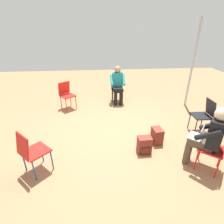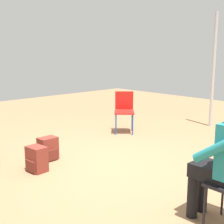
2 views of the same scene
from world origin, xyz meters
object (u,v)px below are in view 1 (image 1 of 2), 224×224
object	(u,v)px
backpack_by_empty_chair	(157,137)
chair_southeast	(217,148)
chair_southwest	(31,150)
chair_north	(117,87)
person_with_laptop	(209,135)
person_in_teal	(118,83)
chair_east	(204,114)
chair_northwest	(66,93)
backpack_near_laptop_user	(144,146)

from	to	relation	value
backpack_by_empty_chair	chair_southeast	bearing A→B (deg)	-51.46
chair_southwest	chair_north	bearing A→B (deg)	105.37
person_with_laptop	chair_north	bearing A→B (deg)	60.12
chair_southeast	chair_southwest	size ratio (longest dim) A/B	1.00
person_in_teal	backpack_by_empty_chair	world-z (taller)	person_in_teal
person_in_teal	chair_east	bearing A→B (deg)	133.23
chair_southeast	chair_northwest	size ratio (longest dim) A/B	1.00
backpack_near_laptop_user	chair_east	bearing A→B (deg)	22.22
chair_southeast	backpack_by_empty_chair	bearing A→B (deg)	79.47
chair_southeast	chair_north	bearing A→B (deg)	61.40
chair_east	person_in_teal	world-z (taller)	person_in_teal
person_in_teal	chair_northwest	bearing A→B (deg)	12.59
chair_east	person_with_laptop	bearing A→B (deg)	152.32
chair_southwest	person_with_laptop	xyz separation A→B (m)	(3.06, -0.11, 0.20)
chair_north	backpack_near_laptop_user	xyz separation A→B (m)	(0.22, -2.92, -0.34)
chair_northwest	person_with_laptop	xyz separation A→B (m)	(2.86, -2.93, 0.20)
chair_southwest	person_with_laptop	size ratio (longest dim) A/B	0.69
chair_northwest	backpack_near_laptop_user	xyz separation A→B (m)	(1.89, -2.43, -0.34)
chair_southeast	chair_northwest	bearing A→B (deg)	85.47
person_with_laptop	chair_southwest	bearing A→B (deg)	128.81
person_in_teal	backpack_by_empty_chair	distance (m)	2.58
chair_north	chair_southwest	distance (m)	3.80
person_in_teal	chair_north	bearing A→B (deg)	-90.00
chair_northwest	backpack_by_empty_chair	distance (m)	3.12
chair_southwest	backpack_near_laptop_user	size ratio (longest dim) A/B	2.36
chair_north	person_with_laptop	world-z (taller)	person_with_laptop
person_with_laptop	person_in_teal	distance (m)	3.47
backpack_near_laptop_user	person_with_laptop	bearing A→B (deg)	-27.40
person_in_teal	backpack_near_laptop_user	world-z (taller)	person_in_teal
chair_east	backpack_by_empty_chair	bearing A→B (deg)	108.17
chair_east	chair_north	world-z (taller)	same
chair_northwest	chair_southwest	xyz separation A→B (m)	(-0.20, -2.82, 0.00)
backpack_near_laptop_user	backpack_by_empty_chair	size ratio (longest dim) A/B	1.00
chair_east	backpack_by_empty_chair	distance (m)	1.36
chair_southwest	chair_northwest	bearing A→B (deg)	130.81
chair_southeast	chair_north	world-z (taller)	same
person_in_teal	backpack_near_laptop_user	bearing A→B (deg)	96.16
backpack_near_laptop_user	chair_northwest	bearing A→B (deg)	127.98
chair_southeast	chair_north	xyz separation A→B (m)	(-1.32, 3.53, 0.00)
chair_southeast	backpack_by_empty_chair	distance (m)	1.22
chair_north	backpack_by_empty_chair	world-z (taller)	chair_north
chair_southeast	person_with_laptop	size ratio (longest dim) A/B	0.69
person_with_laptop	backpack_by_empty_chair	bearing A→B (deg)	77.69
chair_east	person_in_teal	size ratio (longest dim) A/B	0.69
chair_east	backpack_by_empty_chair	xyz separation A→B (m)	(-1.27, -0.37, -0.34)
chair_southwest	person_with_laptop	distance (m)	3.07
chair_northwest	person_with_laptop	distance (m)	4.10
chair_east	person_in_teal	bearing A→B (deg)	43.76
chair_north	person_in_teal	xyz separation A→B (m)	(-0.00, -0.17, 0.20)
chair_east	backpack_near_laptop_user	size ratio (longest dim) A/B	2.36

